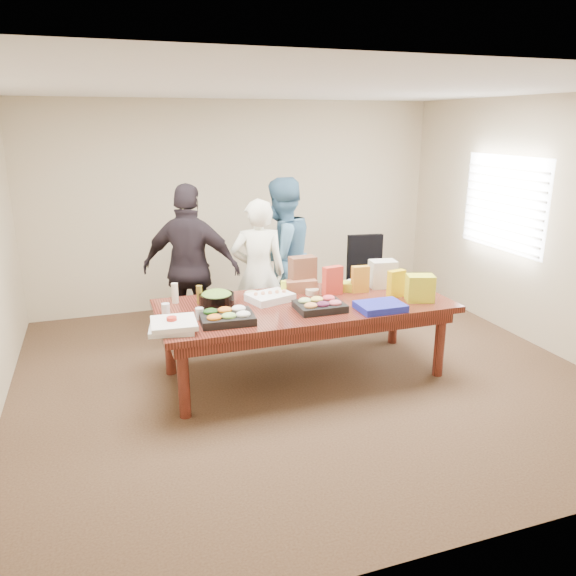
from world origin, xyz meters
name	(u,v)px	position (x,y,z in m)	size (l,w,h in m)	color
floor	(304,375)	(0.00, 0.00, -0.01)	(5.50, 5.00, 0.02)	#47301E
ceiling	(306,86)	(0.00, 0.00, 2.71)	(5.50, 5.00, 0.02)	white
wall_back	(239,205)	(0.00, 2.50, 1.35)	(5.50, 0.04, 2.70)	beige
wall_front	(475,336)	(0.00, -2.50, 1.35)	(5.50, 0.04, 2.70)	beige
wall_right	(542,224)	(2.75, 0.00, 1.35)	(0.04, 5.00, 2.70)	beige
window_panel	(503,203)	(2.72, 0.60, 1.50)	(0.03, 1.40, 1.10)	white
window_blinds	(501,204)	(2.68, 0.60, 1.50)	(0.04, 1.36, 1.00)	beige
conference_table	(304,339)	(0.00, 0.00, 0.38)	(2.80, 1.20, 0.75)	#4C1C0F
office_chair	(371,284)	(1.27, 1.05, 0.52)	(0.53, 0.53, 1.05)	black
person_center	(258,274)	(-0.20, 0.91, 0.82)	(0.60, 0.39, 1.65)	white
person_right	(281,257)	(0.16, 1.19, 0.91)	(0.89, 0.69, 1.83)	teal
person_left	(191,269)	(-0.91, 1.03, 0.91)	(1.06, 0.44, 1.82)	black
veggie_tray	(227,318)	(-0.82, -0.27, 0.78)	(0.46, 0.36, 0.07)	black
fruit_tray	(320,306)	(0.06, -0.24, 0.78)	(0.44, 0.34, 0.07)	black
sheet_cake	(270,297)	(-0.29, 0.17, 0.79)	(0.41, 0.31, 0.07)	white
salad_bowl	(217,299)	(-0.81, 0.22, 0.80)	(0.34, 0.34, 0.11)	black
chip_bag_blue	(380,306)	(0.59, -0.42, 0.78)	(0.42, 0.32, 0.06)	#1C23A7
chip_bag_red	(333,281)	(0.36, 0.16, 0.90)	(0.20, 0.08, 0.29)	red
chip_bag_yellow	(396,284)	(0.92, -0.11, 0.89)	(0.18, 0.07, 0.27)	yellow
chip_bag_orange	(360,279)	(0.66, 0.15, 0.89)	(0.17, 0.08, 0.27)	orange
mayo_jar	(300,282)	(0.12, 0.45, 0.83)	(0.10, 0.10, 0.16)	white
mustard_bottle	(284,289)	(-0.12, 0.27, 0.83)	(0.06, 0.06, 0.16)	#DFEE31
dressing_bottle	(199,295)	(-0.95, 0.31, 0.84)	(0.06, 0.06, 0.18)	brown
ranch_bottle	(175,293)	(-1.17, 0.41, 0.85)	(0.06, 0.06, 0.19)	beige
banana_bunch	(340,286)	(0.49, 0.28, 0.79)	(0.26, 0.15, 0.09)	yellow
bread_loaf	(301,286)	(0.09, 0.34, 0.81)	(0.32, 0.14, 0.13)	brown
kraft_bag	(302,273)	(0.14, 0.43, 0.92)	(0.27, 0.15, 0.35)	brown
red_cup	(172,323)	(-1.30, -0.31, 0.81)	(0.09, 0.09, 0.11)	red
clear_cup_a	(200,314)	(-1.03, -0.12, 0.80)	(0.07, 0.07, 0.10)	silver
clear_cup_b	(166,309)	(-1.30, 0.10, 0.80)	(0.07, 0.07, 0.10)	white
pizza_box_lower	(172,327)	(-1.30, -0.31, 0.77)	(0.37, 0.37, 0.04)	silver
pizza_box_upper	(174,323)	(-1.29, -0.33, 0.81)	(0.37, 0.37, 0.04)	white
plate_a	(350,284)	(0.68, 0.42, 0.76)	(0.27, 0.27, 0.02)	silver
plate_b	(357,282)	(0.79, 0.49, 0.76)	(0.21, 0.21, 0.01)	white
dip_bowl_a	(312,292)	(0.17, 0.23, 0.78)	(0.14, 0.14, 0.05)	beige
dip_bowl_b	(252,295)	(-0.43, 0.33, 0.78)	(0.14, 0.14, 0.05)	beige
grocery_bag_white	(383,274)	(0.96, 0.24, 0.89)	(0.27, 0.19, 0.29)	silver
grocery_bag_yellow	(420,288)	(1.08, -0.30, 0.88)	(0.26, 0.18, 0.26)	yellow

